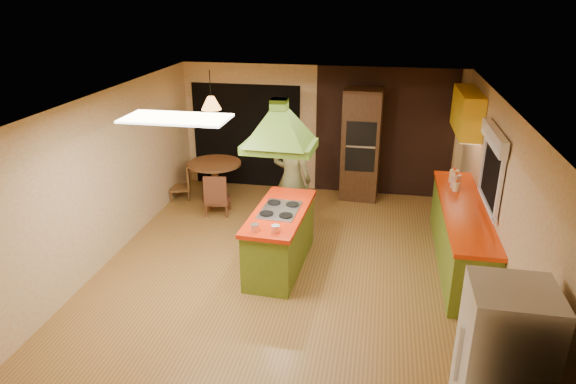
% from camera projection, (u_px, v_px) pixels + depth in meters
% --- Properties ---
extents(ground, '(6.50, 6.50, 0.00)m').
position_uv_depth(ground, '(290.00, 267.00, 7.62)').
color(ground, olive).
rests_on(ground, ground).
extents(room_walls, '(5.50, 6.50, 6.50)m').
position_uv_depth(room_walls, '(291.00, 189.00, 7.16)').
color(room_walls, beige).
rests_on(room_walls, ground).
extents(ceiling_plane, '(6.50, 6.50, 0.00)m').
position_uv_depth(ceiling_plane, '(291.00, 100.00, 6.70)').
color(ceiling_plane, silver).
rests_on(ceiling_plane, room_walls).
extents(brick_panel, '(2.64, 0.03, 2.50)m').
position_uv_depth(brick_panel, '(384.00, 133.00, 9.90)').
color(brick_panel, '#381E14').
rests_on(brick_panel, ground).
extents(nook_opening, '(2.20, 0.03, 2.10)m').
position_uv_depth(nook_opening, '(246.00, 136.00, 10.44)').
color(nook_opening, black).
rests_on(nook_opening, ground).
extents(right_counter, '(0.62, 3.05, 0.92)m').
position_uv_depth(right_counter, '(460.00, 235.00, 7.58)').
color(right_counter, olive).
rests_on(right_counter, ground).
extents(upper_cabinets, '(0.34, 1.40, 0.70)m').
position_uv_depth(upper_cabinets, '(467.00, 112.00, 8.47)').
color(upper_cabinets, yellow).
rests_on(upper_cabinets, room_walls).
extents(window_right, '(0.12, 1.35, 1.06)m').
position_uv_depth(window_right, '(494.00, 155.00, 6.87)').
color(window_right, black).
rests_on(window_right, room_walls).
extents(fluor_panel, '(1.20, 0.60, 0.03)m').
position_uv_depth(fluor_panel, '(176.00, 118.00, 5.79)').
color(fluor_panel, white).
rests_on(fluor_panel, ceiling_plane).
extents(kitchen_island, '(0.82, 1.83, 0.91)m').
position_uv_depth(kitchen_island, '(280.00, 238.00, 7.49)').
color(kitchen_island, olive).
rests_on(kitchen_island, ground).
extents(range_hood, '(0.99, 0.73, 0.78)m').
position_uv_depth(range_hood, '(279.00, 117.00, 6.82)').
color(range_hood, '#537A1E').
rests_on(range_hood, ceiling_plane).
extents(man, '(0.76, 0.60, 1.84)m').
position_uv_depth(man, '(292.00, 179.00, 8.46)').
color(man, '#4D4C29').
rests_on(man, ground).
extents(refrigerator, '(0.69, 0.65, 1.66)m').
position_uv_depth(refrigerator, '(500.00, 373.00, 4.33)').
color(refrigerator, silver).
rests_on(refrigerator, ground).
extents(wall_oven, '(0.74, 0.63, 2.14)m').
position_uv_depth(wall_oven, '(361.00, 145.00, 9.77)').
color(wall_oven, '#4C2E18').
rests_on(wall_oven, ground).
extents(dining_table, '(1.01, 1.01, 0.76)m').
position_uv_depth(dining_table, '(215.00, 173.00, 9.87)').
color(dining_table, brown).
rests_on(dining_table, ground).
extents(chair_left, '(0.49, 0.49, 0.71)m').
position_uv_depth(chair_left, '(179.00, 182.00, 9.96)').
color(chair_left, brown).
rests_on(chair_left, ground).
extents(chair_near, '(0.48, 0.48, 0.78)m').
position_uv_depth(chair_near, '(217.00, 193.00, 9.28)').
color(chair_near, brown).
rests_on(chair_near, ground).
extents(pendant_lamp, '(0.48, 0.48, 0.24)m').
position_uv_depth(pendant_lamp, '(211.00, 103.00, 9.36)').
color(pendant_lamp, '#FF9E3F').
rests_on(pendant_lamp, ceiling_plane).
extents(canister_large, '(0.18, 0.18, 0.22)m').
position_uv_depth(canister_large, '(456.00, 181.00, 8.06)').
color(canister_large, beige).
rests_on(canister_large, right_counter).
extents(canister_medium, '(0.18, 0.18, 0.20)m').
position_uv_depth(canister_medium, '(454.00, 176.00, 8.30)').
color(canister_medium, beige).
rests_on(canister_medium, right_counter).
extents(canister_small, '(0.14, 0.14, 0.15)m').
position_uv_depth(canister_small, '(456.00, 187.00, 7.95)').
color(canister_small, beige).
rests_on(canister_small, right_counter).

